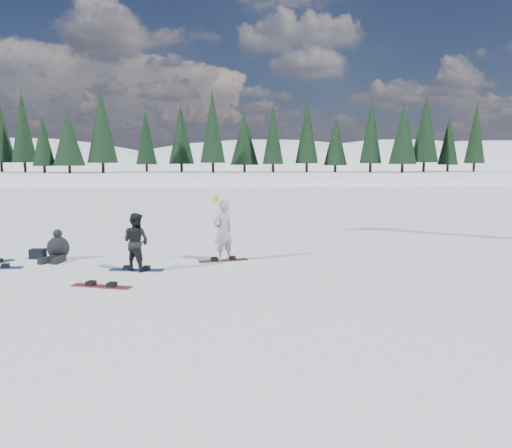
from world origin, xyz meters
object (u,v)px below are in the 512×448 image
(seated_rider, at_px, (58,248))
(gear_bag, at_px, (38,254))
(snowboarder_man, at_px, (136,242))
(snowboard_loose_b, at_px, (101,286))
(snowboarder_woman, at_px, (223,230))

(seated_rider, height_order, gear_bag, seated_rider)
(snowboarder_man, distance_m, seated_rider, 3.19)
(seated_rider, xyz_separation_m, snowboard_loose_b, (2.14, -3.47, -0.35))
(snowboarder_woman, xyz_separation_m, snowboarder_man, (-2.40, -1.18, -0.13))
(seated_rider, bearing_deg, snowboarder_man, -15.26)
(snowboard_loose_b, bearing_deg, seated_rider, 138.75)
(snowboarder_man, xyz_separation_m, snowboard_loose_b, (-0.54, -1.80, -0.79))
(gear_bag, distance_m, snowboard_loose_b, 4.69)
(snowboarder_man, distance_m, gear_bag, 3.95)
(snowboarder_woman, height_order, seated_rider, snowboarder_woman)
(snowboarder_man, xyz_separation_m, seated_rider, (-2.68, 1.68, -0.44))
(seated_rider, xyz_separation_m, gear_bag, (-0.70, 0.26, -0.21))
(seated_rider, distance_m, snowboard_loose_b, 4.10)
(snowboarder_woman, xyz_separation_m, seated_rider, (-5.08, 0.50, -0.58))
(snowboarder_woman, bearing_deg, gear_bag, -45.02)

